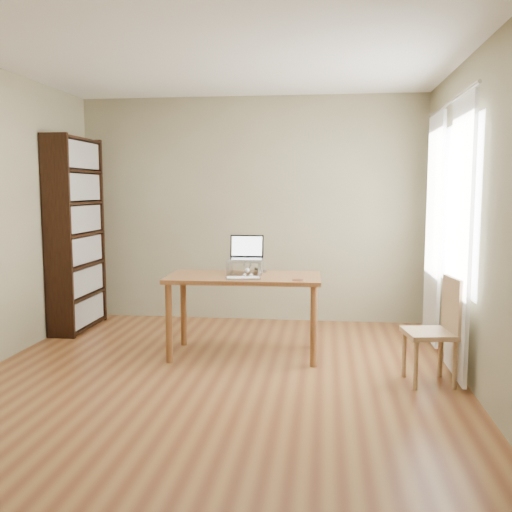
% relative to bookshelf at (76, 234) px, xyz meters
% --- Properties ---
extents(room, '(4.04, 4.54, 2.64)m').
position_rel_bookshelf_xyz_m(room, '(1.86, -1.54, 0.25)').
color(room, brown).
rests_on(room, ground).
extents(bookshelf, '(0.30, 0.90, 2.10)m').
position_rel_bookshelf_xyz_m(bookshelf, '(0.00, 0.00, 0.00)').
color(bookshelf, black).
rests_on(bookshelf, ground).
extents(curtains, '(0.03, 1.90, 2.25)m').
position_rel_bookshelf_xyz_m(curtains, '(3.75, -0.75, 0.12)').
color(curtains, white).
rests_on(curtains, ground).
extents(desk, '(1.41, 0.73, 0.75)m').
position_rel_bookshelf_xyz_m(desk, '(1.97, -0.80, -0.40)').
color(desk, brown).
rests_on(desk, ground).
extents(laptop_stand, '(0.32, 0.25, 0.13)m').
position_rel_bookshelf_xyz_m(laptop_stand, '(1.97, -0.72, -0.22)').
color(laptop_stand, silver).
rests_on(laptop_stand, desk).
extents(laptop, '(0.32, 0.27, 0.22)m').
position_rel_bookshelf_xyz_m(laptop, '(1.97, -0.67, -0.11)').
color(laptop, silver).
rests_on(laptop, laptop_stand).
extents(keyboard, '(0.32, 0.19, 0.02)m').
position_rel_bookshelf_xyz_m(keyboard, '(1.99, -1.02, -0.29)').
color(keyboard, silver).
rests_on(keyboard, desk).
extents(coaster, '(0.10, 0.10, 0.01)m').
position_rel_bookshelf_xyz_m(coaster, '(2.47, -1.02, -0.30)').
color(coaster, brown).
rests_on(coaster, desk).
extents(cat, '(0.23, 0.47, 0.14)m').
position_rel_bookshelf_xyz_m(cat, '(2.01, -0.69, -0.24)').
color(cat, '#454036').
rests_on(cat, desk).
extents(chair, '(0.43, 0.43, 0.85)m').
position_rel_bookshelf_xyz_m(chair, '(3.60, -1.39, -0.59)').
color(chair, tan).
rests_on(chair, ground).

